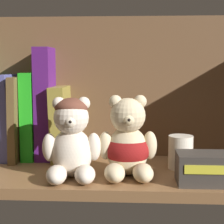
# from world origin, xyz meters

# --- Properties ---
(shelf_board) EXTENTS (0.83, 0.24, 0.02)m
(shelf_board) POSITION_xyz_m (0.00, 0.00, 0.01)
(shelf_board) COLOR brown
(shelf_board) RESTS_ON ground
(shelf_back_panel) EXTENTS (0.85, 0.01, 0.34)m
(shelf_back_panel) POSITION_xyz_m (0.00, 0.13, 0.17)
(shelf_back_panel) COLOR brown
(shelf_back_panel) RESTS_ON ground
(book_6) EXTENTS (0.03, 0.12, 0.19)m
(book_6) POSITION_xyz_m (-0.23, 0.09, 0.11)
(book_6) COLOR #4D5090
(book_6) RESTS_ON shelf_board
(book_7) EXTENTS (0.02, 0.15, 0.18)m
(book_7) POSITION_xyz_m (-0.21, 0.09, 0.11)
(book_7) COLOR brown
(book_7) RESTS_ON shelf_board
(book_8) EXTENTS (0.03, 0.10, 0.19)m
(book_8) POSITION_xyz_m (-0.18, 0.09, 0.12)
(book_8) COLOR green
(book_8) RESTS_ON shelf_board
(book_9) EXTENTS (0.03, 0.10, 0.25)m
(book_9) POSITION_xyz_m (-0.15, 0.09, 0.14)
(book_9) COLOR #4B1663
(book_9) RESTS_ON shelf_board
(book_10) EXTENTS (0.04, 0.13, 0.16)m
(book_10) POSITION_xyz_m (-0.12, 0.09, 0.10)
(book_10) COLOR olive
(book_10) RESTS_ON shelf_board
(teddy_bear_larger) EXTENTS (0.11, 0.11, 0.15)m
(teddy_bear_larger) POSITION_xyz_m (-0.07, -0.05, 0.09)
(teddy_bear_larger) COLOR beige
(teddy_bear_larger) RESTS_ON shelf_board
(teddy_bear_smaller) EXTENTS (0.11, 0.12, 0.15)m
(teddy_bear_smaller) POSITION_xyz_m (0.03, -0.03, 0.08)
(teddy_bear_smaller) COLOR beige
(teddy_bear_smaller) RESTS_ON shelf_board
(pillar_candle) EXTENTS (0.05, 0.05, 0.07)m
(pillar_candle) POSITION_xyz_m (0.14, 0.02, 0.05)
(pillar_candle) COLOR silver
(pillar_candle) RESTS_ON shelf_board
(small_product_box) EXTENTS (0.11, 0.07, 0.05)m
(small_product_box) POSITION_xyz_m (0.18, -0.07, 0.05)
(small_product_box) COLOR #38332D
(small_product_box) RESTS_ON shelf_board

